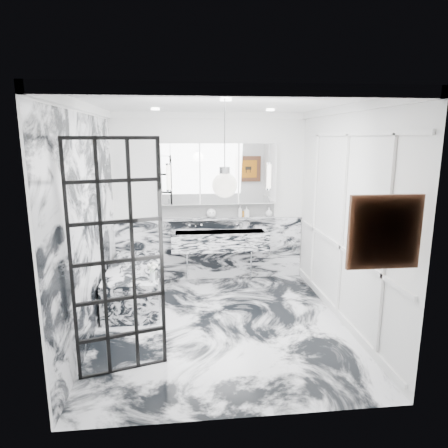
{
  "coord_description": "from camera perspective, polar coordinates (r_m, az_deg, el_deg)",
  "views": [
    {
      "loc": [
        -0.48,
        -4.82,
        2.41
      ],
      "look_at": [
        0.1,
        0.5,
        1.24
      ],
      "focal_mm": 32.0,
      "sensor_mm": 36.0,
      "label": 1
    }
  ],
  "objects": [
    {
      "name": "trough_sink",
      "position": [
        6.62,
        -0.56,
        -2.38
      ],
      "size": [
        1.6,
        0.45,
        0.3
      ],
      "primitive_type": "cube",
      "color": "silver",
      "rests_on": "wall_back"
    },
    {
      "name": "floor",
      "position": [
        5.41,
        -0.5,
        -14.14
      ],
      "size": [
        3.6,
        3.6,
        0.0
      ],
      "primitive_type": "plane",
      "color": "white",
      "rests_on": "ground"
    },
    {
      "name": "marble_clad_left",
      "position": [
        5.06,
        -18.7,
        -0.54
      ],
      "size": [
        0.02,
        3.56,
        2.68
      ],
      "primitive_type": "cube",
      "color": "white",
      "rests_on": "floor"
    },
    {
      "name": "wall_back",
      "position": [
        6.71,
        -2.06,
        3.66
      ],
      "size": [
        3.6,
        0.0,
        3.6
      ],
      "primitive_type": "plane",
      "rotation": [
        1.57,
        0.0,
        0.0
      ],
      "color": "white",
      "rests_on": "floor"
    },
    {
      "name": "face_pot",
      "position": [
        6.67,
        -1.83,
        1.55
      ],
      "size": [
        0.16,
        0.16,
        0.16
      ],
      "primitive_type": "sphere",
      "color": "white",
      "rests_on": "ledge"
    },
    {
      "name": "soap_bottle_b",
      "position": [
        6.73,
        3.22,
        1.76
      ],
      "size": [
        0.09,
        0.09,
        0.18
      ],
      "primitive_type": "imported",
      "rotation": [
        0.0,
        0.0,
        0.17
      ],
      "color": "#4C4C51",
      "rests_on": "ledge"
    },
    {
      "name": "flower_vase",
      "position": [
        5.4,
        -10.17,
        -7.34
      ],
      "size": [
        0.07,
        0.07,
        0.12
      ],
      "primitive_type": "cylinder",
      "color": "silver",
      "rests_on": "bathtub"
    },
    {
      "name": "ceiling",
      "position": [
        4.86,
        -0.57,
        16.93
      ],
      "size": [
        3.6,
        3.6,
        0.0
      ],
      "primitive_type": "plane",
      "rotation": [
        3.14,
        0.0,
        0.0
      ],
      "color": "white",
      "rests_on": "wall_back"
    },
    {
      "name": "artwork",
      "position": [
        3.57,
        21.97,
        -1.08
      ],
      "size": [
        0.53,
        0.05,
        0.53
      ],
      "primitive_type": "cube",
      "color": "orange",
      "rests_on": "wall_front"
    },
    {
      "name": "sconce_left",
      "position": [
        6.48,
        -7.93,
        6.63
      ],
      "size": [
        0.07,
        0.07,
        0.4
      ],
      "primitive_type": "cylinder",
      "color": "white",
      "rests_on": "mirror_cabinet"
    },
    {
      "name": "crittall_door",
      "position": [
        4.12,
        -14.9,
        -5.15
      ],
      "size": [
        0.86,
        0.28,
        2.4
      ],
      "primitive_type": null,
      "rotation": [
        0.0,
        0.0,
        0.28
      ],
      "color": "black",
      "rests_on": "floor"
    },
    {
      "name": "sconce_right",
      "position": [
        6.64,
        6.46,
        6.8
      ],
      "size": [
        0.07,
        0.07,
        0.4
      ],
      "primitive_type": "cylinder",
      "color": "white",
      "rests_on": "mirror_cabinet"
    },
    {
      "name": "mirror_cabinet",
      "position": [
        6.6,
        -0.73,
        7.19
      ],
      "size": [
        1.9,
        0.16,
        1.0
      ],
      "primitive_type": "cube",
      "color": "white",
      "rests_on": "wall_back"
    },
    {
      "name": "amber_bottle",
      "position": [
        6.73,
        2.77,
        1.43
      ],
      "size": [
        0.04,
        0.04,
        0.1
      ],
      "primitive_type": "cylinder",
      "color": "#8C5919",
      "rests_on": "ledge"
    },
    {
      "name": "subway_tile",
      "position": [
        6.74,
        -0.76,
        2.02
      ],
      "size": [
        1.9,
        0.03,
        0.23
      ],
      "primitive_type": "cube",
      "color": "white",
      "rests_on": "wall_back"
    },
    {
      "name": "ledge",
      "position": [
        6.7,
        -0.71,
        0.79
      ],
      "size": [
        1.9,
        0.14,
        0.04
      ],
      "primitive_type": "cube",
      "color": "silver",
      "rests_on": "wall_back"
    },
    {
      "name": "wall_left",
      "position": [
        5.05,
        -18.91,
        0.12
      ],
      "size": [
        0.0,
        3.6,
        3.6
      ],
      "primitive_type": "plane",
      "rotation": [
        1.57,
        0.0,
        1.57
      ],
      "color": "white",
      "rests_on": "floor"
    },
    {
      "name": "wall_right",
      "position": [
        5.34,
        16.8,
        0.9
      ],
      "size": [
        0.0,
        3.6,
        3.6
      ],
      "primitive_type": "plane",
      "rotation": [
        1.57,
        0.0,
        -1.57
      ],
      "color": "white",
      "rests_on": "floor"
    },
    {
      "name": "panel_molding",
      "position": [
        5.36,
        16.54,
        -0.15
      ],
      "size": [
        0.03,
        3.4,
        2.3
      ],
      "primitive_type": "cube",
      "color": "white",
      "rests_on": "floor"
    },
    {
      "name": "marble_clad_back",
      "position": [
        6.87,
        -1.99,
        -3.6
      ],
      "size": [
        3.18,
        0.05,
        1.05
      ],
      "primitive_type": "cube",
      "color": "white",
      "rests_on": "floor"
    },
    {
      "name": "wall_front",
      "position": [
        3.22,
        2.65,
        -5.96
      ],
      "size": [
        3.6,
        0.0,
        3.6
      ],
      "primitive_type": "plane",
      "rotation": [
        -1.57,
        0.0,
        0.0
      ],
      "color": "white",
      "rests_on": "floor"
    },
    {
      "name": "bathtub",
      "position": [
        6.14,
        -12.46,
        -8.33
      ],
      "size": [
        0.75,
        1.65,
        0.55
      ],
      "primitive_type": "cube",
      "color": "silver",
      "rests_on": "floor"
    },
    {
      "name": "soap_bottle_a",
      "position": [
        6.71,
        2.31,
        1.83
      ],
      "size": [
        0.1,
        0.1,
        0.2
      ],
      "primitive_type": "imported",
      "rotation": [
        0.0,
        0.0,
        0.33
      ],
      "color": "#8C5919",
      "rests_on": "ledge"
    },
    {
      "name": "pendant_light",
      "position": [
        3.77,
        0.1,
        5.57
      ],
      "size": [
        0.24,
        0.24,
        0.24
      ],
      "primitive_type": "sphere",
      "color": "white",
      "rests_on": "ceiling"
    },
    {
      "name": "soap_bottle_c",
      "position": [
        6.81,
        6.44,
        1.71
      ],
      "size": [
        0.15,
        0.15,
        0.15
      ],
      "primitive_type": "imported",
      "rotation": [
        0.0,
        0.0,
        -0.34
      ],
      "color": "silver",
      "rests_on": "ledge"
    }
  ]
}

